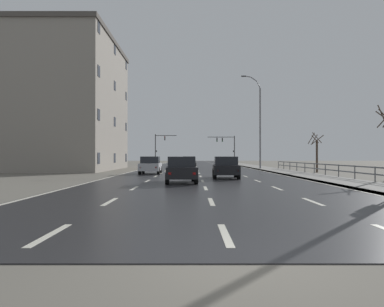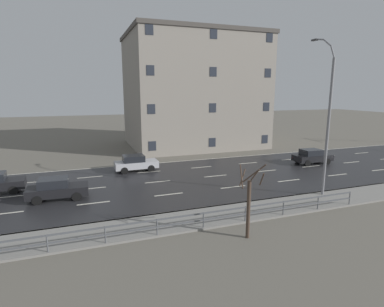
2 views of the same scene
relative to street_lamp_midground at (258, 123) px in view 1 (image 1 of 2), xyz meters
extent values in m
cube|color=#666056|center=(-7.47, 8.33, -5.66)|extent=(160.00, 160.00, 0.12)
cube|color=#232326|center=(-7.47, 20.33, -5.59)|extent=(14.00, 120.00, 0.02)
cube|color=beige|center=(-10.97, -37.67, -5.58)|extent=(0.16, 2.20, 0.01)
cube|color=beige|center=(-10.97, -32.27, -5.58)|extent=(0.16, 2.20, 0.01)
cube|color=beige|center=(-10.97, -26.87, -5.58)|extent=(0.16, 2.20, 0.01)
cube|color=beige|center=(-10.97, -21.47, -5.58)|extent=(0.16, 2.20, 0.01)
cube|color=beige|center=(-10.97, -16.07, -5.58)|extent=(0.16, 2.20, 0.01)
cube|color=beige|center=(-10.97, -10.67, -5.58)|extent=(0.16, 2.20, 0.01)
cube|color=beige|center=(-10.97, -5.27, -5.58)|extent=(0.16, 2.20, 0.01)
cube|color=beige|center=(-10.97, 0.13, -5.58)|extent=(0.16, 2.20, 0.01)
cube|color=beige|center=(-10.97, 5.53, -5.58)|extent=(0.16, 2.20, 0.01)
cube|color=beige|center=(-10.97, 10.93, -5.58)|extent=(0.16, 2.20, 0.01)
cube|color=beige|center=(-10.97, 16.33, -5.58)|extent=(0.16, 2.20, 0.01)
cube|color=beige|center=(-10.97, 21.73, -5.58)|extent=(0.16, 2.20, 0.01)
cube|color=beige|center=(-10.97, 27.13, -5.58)|extent=(0.16, 2.20, 0.01)
cube|color=beige|center=(-10.97, 32.53, -5.58)|extent=(0.16, 2.20, 0.01)
cube|color=beige|center=(-10.97, 37.93, -5.58)|extent=(0.16, 2.20, 0.01)
cube|color=beige|center=(-10.97, 43.33, -5.58)|extent=(0.16, 2.20, 0.01)
cube|color=beige|center=(-10.97, 48.73, -5.58)|extent=(0.16, 2.20, 0.01)
cube|color=beige|center=(-10.97, 54.13, -5.58)|extent=(0.16, 2.20, 0.01)
cube|color=beige|center=(-10.97, 59.53, -5.58)|extent=(0.16, 2.20, 0.01)
cube|color=beige|center=(-10.97, 64.93, -5.58)|extent=(0.16, 2.20, 0.01)
cube|color=beige|center=(-10.97, 70.33, -5.58)|extent=(0.16, 2.20, 0.01)
cube|color=beige|center=(-10.97, 75.73, -5.58)|extent=(0.16, 2.20, 0.01)
cube|color=beige|center=(-7.47, -37.67, -5.58)|extent=(0.16, 2.20, 0.01)
cube|color=beige|center=(-7.47, -32.27, -5.58)|extent=(0.16, 2.20, 0.01)
cube|color=beige|center=(-7.47, -26.87, -5.58)|extent=(0.16, 2.20, 0.01)
cube|color=beige|center=(-7.47, -21.47, -5.58)|extent=(0.16, 2.20, 0.01)
cube|color=beige|center=(-7.47, -16.07, -5.58)|extent=(0.16, 2.20, 0.01)
cube|color=beige|center=(-7.47, -10.67, -5.58)|extent=(0.16, 2.20, 0.01)
cube|color=beige|center=(-7.47, -5.27, -5.58)|extent=(0.16, 2.20, 0.01)
cube|color=beige|center=(-7.47, 0.13, -5.58)|extent=(0.16, 2.20, 0.01)
cube|color=beige|center=(-7.47, 5.53, -5.58)|extent=(0.16, 2.20, 0.01)
cube|color=beige|center=(-7.47, 10.93, -5.58)|extent=(0.16, 2.20, 0.01)
cube|color=beige|center=(-7.47, 16.33, -5.58)|extent=(0.16, 2.20, 0.01)
cube|color=beige|center=(-7.47, 21.73, -5.58)|extent=(0.16, 2.20, 0.01)
cube|color=beige|center=(-7.47, 27.13, -5.58)|extent=(0.16, 2.20, 0.01)
cube|color=beige|center=(-7.47, 32.53, -5.58)|extent=(0.16, 2.20, 0.01)
cube|color=beige|center=(-7.47, 37.93, -5.58)|extent=(0.16, 2.20, 0.01)
cube|color=beige|center=(-7.47, 43.33, -5.58)|extent=(0.16, 2.20, 0.01)
cube|color=beige|center=(-7.47, 48.73, -5.58)|extent=(0.16, 2.20, 0.01)
cube|color=beige|center=(-7.47, 54.13, -5.58)|extent=(0.16, 2.20, 0.01)
cube|color=beige|center=(-7.47, 59.53, -5.58)|extent=(0.16, 2.20, 0.01)
cube|color=beige|center=(-7.47, 64.93, -5.58)|extent=(0.16, 2.20, 0.01)
cube|color=beige|center=(-7.47, 70.33, -5.58)|extent=(0.16, 2.20, 0.01)
cube|color=beige|center=(-7.47, 75.73, -5.58)|extent=(0.16, 2.20, 0.01)
cube|color=beige|center=(-3.97, -32.27, -5.58)|extent=(0.16, 2.20, 0.01)
cube|color=beige|center=(-3.97, -26.87, -5.58)|extent=(0.16, 2.20, 0.01)
cube|color=beige|center=(-3.97, -21.47, -5.58)|extent=(0.16, 2.20, 0.01)
cube|color=beige|center=(-3.97, -16.07, -5.58)|extent=(0.16, 2.20, 0.01)
cube|color=beige|center=(-3.97, -10.67, -5.58)|extent=(0.16, 2.20, 0.01)
cube|color=beige|center=(-3.97, -5.27, -5.58)|extent=(0.16, 2.20, 0.01)
cube|color=beige|center=(-3.97, 0.13, -5.58)|extent=(0.16, 2.20, 0.01)
cube|color=beige|center=(-3.97, 5.53, -5.58)|extent=(0.16, 2.20, 0.01)
cube|color=beige|center=(-3.97, 10.93, -5.58)|extent=(0.16, 2.20, 0.01)
cube|color=beige|center=(-3.97, 16.33, -5.58)|extent=(0.16, 2.20, 0.01)
cube|color=beige|center=(-3.97, 21.73, -5.58)|extent=(0.16, 2.20, 0.01)
cube|color=beige|center=(-3.97, 27.13, -5.58)|extent=(0.16, 2.20, 0.01)
cube|color=beige|center=(-3.97, 32.53, -5.58)|extent=(0.16, 2.20, 0.01)
cube|color=beige|center=(-3.97, 37.93, -5.58)|extent=(0.16, 2.20, 0.01)
cube|color=beige|center=(-3.97, 43.33, -5.58)|extent=(0.16, 2.20, 0.01)
cube|color=beige|center=(-3.97, 48.73, -5.58)|extent=(0.16, 2.20, 0.01)
cube|color=beige|center=(-3.97, 54.13, -5.58)|extent=(0.16, 2.20, 0.01)
cube|color=beige|center=(-3.97, 59.53, -5.58)|extent=(0.16, 2.20, 0.01)
cube|color=beige|center=(-3.97, 64.93, -5.58)|extent=(0.16, 2.20, 0.01)
cube|color=beige|center=(-3.97, 70.33, -5.58)|extent=(0.16, 2.20, 0.01)
cube|color=beige|center=(-3.97, 75.73, -5.58)|extent=(0.16, 2.20, 0.01)
cube|color=beige|center=(-0.62, 20.33, -5.58)|extent=(0.16, 120.00, 0.01)
cube|color=beige|center=(-14.32, 20.33, -5.58)|extent=(0.16, 120.00, 0.01)
cube|color=gray|center=(1.03, 20.33, -5.54)|extent=(3.00, 120.00, 0.12)
cube|color=slate|center=(-0.39, 20.33, -5.54)|extent=(0.16, 120.00, 0.12)
cube|color=#515459|center=(2.38, -17.08, -4.65)|extent=(0.06, 34.60, 0.08)
cube|color=#515459|center=(2.38, -17.08, -5.05)|extent=(0.06, 34.60, 0.08)
cylinder|color=#515459|center=(2.38, -23.73, -5.10)|extent=(0.07, 0.07, 1.00)
cylinder|color=#515459|center=(2.38, -21.07, -5.10)|extent=(0.07, 0.07, 1.00)
cylinder|color=#515459|center=(2.38, -18.41, -5.10)|extent=(0.07, 0.07, 1.00)
cylinder|color=#515459|center=(2.38, -15.75, -5.10)|extent=(0.07, 0.07, 1.00)
cylinder|color=#515459|center=(2.38, -13.09, -5.10)|extent=(0.07, 0.07, 1.00)
cylinder|color=#515459|center=(2.38, -10.43, -5.10)|extent=(0.07, 0.07, 1.00)
cylinder|color=#515459|center=(2.38, -7.77, -5.10)|extent=(0.07, 0.07, 1.00)
cylinder|color=#515459|center=(2.38, -5.10, -5.10)|extent=(0.07, 0.07, 1.00)
cylinder|color=#515459|center=(2.38, -2.44, -5.10)|extent=(0.07, 0.07, 1.00)
cylinder|color=#515459|center=(2.38, 0.22, -5.10)|extent=(0.07, 0.07, 1.00)
cylinder|color=slate|center=(0.13, 0.00, -0.67)|extent=(0.20, 0.20, 9.86)
cylinder|color=slate|center=(-0.06, 0.00, 4.67)|extent=(0.48, 0.11, 0.86)
cylinder|color=slate|center=(-0.62, 0.00, 5.34)|extent=(0.80, 0.11, 0.61)
cylinder|color=slate|center=(-1.43, 0.00, 5.68)|extent=(0.91, 0.11, 0.27)
cube|color=#333335|center=(-1.87, 0.00, 5.71)|extent=(0.56, 0.24, 0.12)
cylinder|color=#38383A|center=(0.43, 30.02, -2.74)|extent=(0.18, 0.18, 5.72)
cylinder|color=#38383A|center=(-2.28, 30.02, -0.13)|extent=(5.43, 0.12, 0.12)
cube|color=black|center=(-2.01, 30.02, -0.68)|extent=(0.20, 0.28, 0.80)
sphere|color=#2D2D2D|center=(-2.01, 29.87, -0.42)|extent=(0.14, 0.14, 0.14)
sphere|color=#2D2D2D|center=(-2.01, 29.87, -0.68)|extent=(0.14, 0.14, 0.14)
sphere|color=green|center=(-2.01, 29.87, -0.94)|extent=(0.14, 0.14, 0.14)
cube|color=black|center=(-3.09, 30.02, -0.68)|extent=(0.20, 0.28, 0.80)
sphere|color=#2D2D2D|center=(-3.09, 29.87, -0.42)|extent=(0.14, 0.14, 0.14)
sphere|color=#2D2D2D|center=(-3.09, 29.87, -0.68)|extent=(0.14, 0.14, 0.14)
sphere|color=green|center=(-3.09, 29.87, -0.94)|extent=(0.14, 0.14, 0.14)
cube|color=black|center=(0.21, 29.97, -3.00)|extent=(0.18, 0.12, 0.32)
cylinder|color=#38383A|center=(-15.37, 28.48, -2.63)|extent=(0.18, 0.18, 5.95)
cylinder|color=#38383A|center=(-13.28, 28.48, 0.10)|extent=(4.16, 0.12, 0.12)
cube|color=black|center=(-13.49, 28.48, -0.45)|extent=(0.20, 0.28, 0.80)
sphere|color=red|center=(-13.49, 28.33, -0.19)|extent=(0.14, 0.14, 0.14)
sphere|color=#2D2D2D|center=(-13.49, 28.33, -0.45)|extent=(0.14, 0.14, 0.14)
sphere|color=#2D2D2D|center=(-13.49, 28.33, -0.71)|extent=(0.14, 0.14, 0.14)
cube|color=black|center=(-15.15, 28.43, -3.00)|extent=(0.18, 0.12, 0.32)
cube|color=black|center=(-5.71, -18.39, -4.95)|extent=(1.89, 4.15, 0.64)
cube|color=black|center=(-5.72, -18.64, -4.33)|extent=(1.62, 2.05, 0.60)
cube|color=slate|center=(-5.69, -17.69, -4.35)|extent=(1.41, 0.12, 0.51)
cylinder|color=black|center=(-4.86, -17.14, -5.27)|extent=(0.24, 0.67, 0.66)
cylinder|color=black|center=(-6.48, -17.09, -5.27)|extent=(0.24, 0.67, 0.66)
cylinder|color=black|center=(-4.94, -19.68, -5.27)|extent=(0.24, 0.67, 0.66)
cylinder|color=black|center=(-6.56, -19.63, -5.27)|extent=(0.24, 0.67, 0.66)
cube|color=red|center=(-6.44, -20.39, -4.95)|extent=(0.16, 0.04, 0.14)
cube|color=red|center=(-5.12, -20.44, -4.95)|extent=(0.16, 0.04, 0.14)
cube|color=black|center=(-8.78, -22.96, -4.95)|extent=(1.99, 4.19, 0.64)
cube|color=black|center=(-8.77, -23.21, -4.33)|extent=(1.67, 2.08, 0.60)
cube|color=slate|center=(-8.82, -22.26, -4.35)|extent=(1.41, 0.16, 0.51)
cylinder|color=black|center=(-8.05, -21.65, -5.27)|extent=(0.26, 0.67, 0.66)
cylinder|color=black|center=(-9.66, -21.74, -5.27)|extent=(0.26, 0.67, 0.66)
cylinder|color=black|center=(-7.90, -24.18, -5.27)|extent=(0.26, 0.67, 0.66)
cylinder|color=black|center=(-9.52, -24.27, -5.27)|extent=(0.26, 0.67, 0.66)
cube|color=red|center=(-9.33, -25.02, -4.95)|extent=(0.16, 0.05, 0.14)
cube|color=red|center=(-8.01, -24.95, -4.95)|extent=(0.16, 0.05, 0.14)
cube|color=black|center=(-8.49, 6.54, -4.95)|extent=(1.91, 4.16, 0.64)
cube|color=black|center=(-8.50, 6.29, -4.33)|extent=(1.63, 2.06, 0.60)
cube|color=slate|center=(-8.46, 7.24, -4.35)|extent=(1.41, 0.13, 0.51)
cylinder|color=black|center=(-7.63, 7.78, -5.27)|extent=(0.24, 0.67, 0.66)
cylinder|color=black|center=(-9.25, 7.84, -5.27)|extent=(0.24, 0.67, 0.66)
cylinder|color=black|center=(-7.72, 5.24, -5.27)|extent=(0.24, 0.67, 0.66)
cylinder|color=black|center=(-9.34, 5.30, -5.27)|extent=(0.24, 0.67, 0.66)
cube|color=red|center=(-9.22, 4.53, -4.95)|extent=(0.16, 0.05, 0.14)
cube|color=red|center=(-7.90, 4.48, -4.95)|extent=(0.16, 0.05, 0.14)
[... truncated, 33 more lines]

